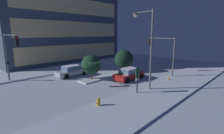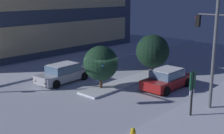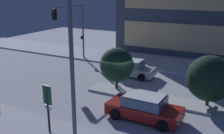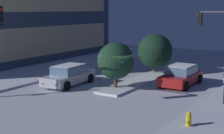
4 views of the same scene
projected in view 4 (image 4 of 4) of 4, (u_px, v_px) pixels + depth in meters
The scene contains 8 objects.
ground at pixel (117, 89), 23.38m from camera, with size 52.00×52.00×0.00m, color silver.
curb_strip_far at pixel (28, 75), 27.95m from camera, with size 52.00×5.20×0.14m, color silver.
median_strip at pixel (137, 82), 25.34m from camera, with size 9.00×1.80×0.14m, color silver.
car_near at pixel (181, 76), 24.44m from camera, with size 4.54×2.15×1.49m.
car_far at pixel (69, 75), 24.55m from camera, with size 4.73×2.19×1.49m.
fire_hydrant at pixel (189, 121), 15.54m from camera, with size 0.48×0.26×0.82m.
decorated_tree_median at pixel (155, 51), 28.59m from camera, with size 2.98×2.98×3.48m.
decorated_tree_left_of_median at pixel (116, 61), 22.97m from camera, with size 2.56×2.56×3.30m.
Camera 4 is at (-19.51, -11.76, 5.51)m, focal length 53.37 mm.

